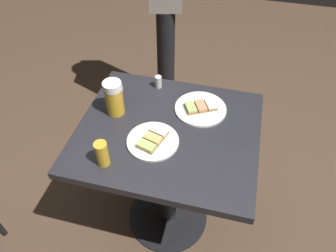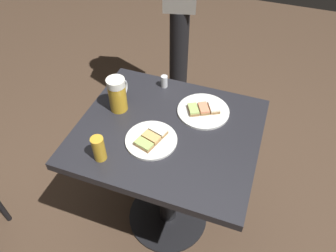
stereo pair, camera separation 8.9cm
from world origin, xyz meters
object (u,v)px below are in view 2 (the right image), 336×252
object	(u,v)px
plate_far	(203,110)
beer_mug	(118,94)
beer_glass_small	(99,149)
salt_shaker	(164,81)
plate_near	(151,139)

from	to	relation	value
plate_far	beer_mug	xyz separation A→B (m)	(0.10, -0.35, 0.07)
plate_far	beer_glass_small	xyz separation A→B (m)	(0.38, -0.30, 0.04)
plate_far	salt_shaker	bearing A→B (deg)	-116.20
plate_far	salt_shaker	xyz separation A→B (m)	(-0.11, -0.22, 0.02)
plate_far	beer_glass_small	bearing A→B (deg)	-38.33
plate_far	salt_shaker	size ratio (longest dim) A/B	3.85
plate_near	beer_mug	bearing A→B (deg)	-123.39
plate_near	salt_shaker	distance (m)	0.35
plate_near	beer_glass_small	world-z (taller)	beer_glass_small
plate_far	salt_shaker	distance (m)	0.25
plate_far	plate_near	bearing A→B (deg)	-32.75
plate_near	beer_mug	size ratio (longest dim) A/B	1.31
plate_near	salt_shaker	bearing A→B (deg)	-168.30
plate_far	salt_shaker	world-z (taller)	salt_shaker
plate_near	plate_far	size ratio (longest dim) A/B	0.92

